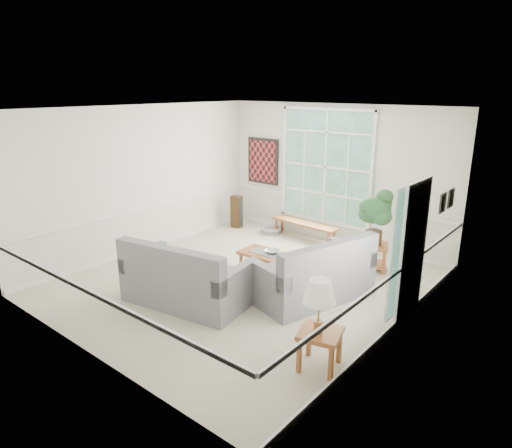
{
  "coord_description": "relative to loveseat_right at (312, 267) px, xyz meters",
  "views": [
    {
      "loc": [
        4.91,
        -5.65,
        3.35
      ],
      "look_at": [
        0.1,
        0.2,
        1.05
      ],
      "focal_mm": 32.0,
      "sensor_mm": 36.0,
      "label": 1
    }
  ],
  "objects": [
    {
      "name": "floor",
      "position": [
        -1.25,
        -0.24,
        -0.53
      ],
      "size": [
        5.5,
        6.0,
        0.01
      ],
      "primitive_type": "cube",
      "color": "#BAB59C",
      "rests_on": "ground"
    },
    {
      "name": "ceiling",
      "position": [
        -1.25,
        -0.24,
        2.47
      ],
      "size": [
        5.5,
        6.0,
        0.02
      ],
      "primitive_type": "cube",
      "color": "white",
      "rests_on": "ground"
    },
    {
      "name": "wall_back",
      "position": [
        -1.25,
        2.76,
        0.97
      ],
      "size": [
        5.5,
        0.02,
        3.0
      ],
      "primitive_type": "cube",
      "color": "silver",
      "rests_on": "ground"
    },
    {
      "name": "wall_front",
      "position": [
        -1.25,
        -3.24,
        0.97
      ],
      "size": [
        5.5,
        0.02,
        3.0
      ],
      "primitive_type": "cube",
      "color": "silver",
      "rests_on": "ground"
    },
    {
      "name": "wall_left",
      "position": [
        -4.0,
        -0.24,
        0.97
      ],
      "size": [
        0.02,
        6.0,
        3.0
      ],
      "primitive_type": "cube",
      "color": "silver",
      "rests_on": "ground"
    },
    {
      "name": "wall_right",
      "position": [
        1.5,
        -0.24,
        0.97
      ],
      "size": [
        0.02,
        6.0,
        3.0
      ],
      "primitive_type": "cube",
      "color": "silver",
      "rests_on": "ground"
    },
    {
      "name": "window_back",
      "position": [
        -1.45,
        2.72,
        1.12
      ],
      "size": [
        2.3,
        0.08,
        2.4
      ],
      "primitive_type": "cube",
      "color": "white",
      "rests_on": "wall_back"
    },
    {
      "name": "entry_door",
      "position": [
        1.46,
        0.36,
        0.52
      ],
      "size": [
        0.08,
        0.9,
        2.1
      ],
      "primitive_type": "cube",
      "color": "white",
      "rests_on": "floor"
    },
    {
      "name": "door_sidelight",
      "position": [
        1.46,
        -0.27,
        0.62
      ],
      "size": [
        0.08,
        0.26,
        1.9
      ],
      "primitive_type": "cube",
      "color": "white",
      "rests_on": "wall_right"
    },
    {
      "name": "wall_art",
      "position": [
        -3.2,
        2.71,
        1.07
      ],
      "size": [
        0.9,
        0.06,
        1.1
      ],
      "primitive_type": "cube",
      "color": "maroon",
      "rests_on": "wall_back"
    },
    {
      "name": "wall_frame_near",
      "position": [
        1.46,
        1.51,
        1.02
      ],
      "size": [
        0.04,
        0.26,
        0.32
      ],
      "primitive_type": "cube",
      "color": "black",
      "rests_on": "wall_right"
    },
    {
      "name": "wall_frame_far",
      "position": [
        1.46,
        1.91,
        1.02
      ],
      "size": [
        0.04,
        0.26,
        0.32
      ],
      "primitive_type": "cube",
      "color": "black",
      "rests_on": "wall_right"
    },
    {
      "name": "loveseat_right",
      "position": [
        0.0,
        0.0,
        0.0
      ],
      "size": [
        1.5,
        2.15,
        1.05
      ],
      "primitive_type": "cube",
      "rotation": [
        0.0,
        0.0,
        -0.28
      ],
      "color": "slate",
      "rests_on": "floor"
    },
    {
      "name": "loveseat_front",
      "position": [
        -1.44,
        -1.42,
        0.0
      ],
      "size": [
        2.1,
        1.33,
        1.06
      ],
      "primitive_type": "cube",
      "rotation": [
        0.0,
        0.0,
        0.17
      ],
      "color": "slate",
      "rests_on": "floor"
    },
    {
      "name": "coffee_table",
      "position": [
        -1.2,
        0.34,
        -0.33
      ],
      "size": [
        1.03,
        0.56,
        0.38
      ],
      "primitive_type": "cube",
      "rotation": [
        0.0,
        0.0,
        -0.0
      ],
      "color": "brown",
      "rests_on": "floor"
    },
    {
      "name": "pewter_bowl",
      "position": [
        -1.13,
        0.4,
        -0.1
      ],
      "size": [
        0.33,
        0.33,
        0.08
      ],
      "primitive_type": "imported",
      "rotation": [
        0.0,
        0.0,
        -0.02
      ],
      "color": "#A2A2A8",
      "rests_on": "coffee_table"
    },
    {
      "name": "window_bench",
      "position": [
        -1.75,
        2.41,
        -0.33
      ],
      "size": [
        1.68,
        0.43,
        0.39
      ],
      "primitive_type": "cube",
      "rotation": [
        0.0,
        0.0,
        -0.06
      ],
      "color": "brown",
      "rests_on": "floor"
    },
    {
      "name": "end_table",
      "position": [
        0.26,
        1.74,
        -0.27
      ],
      "size": [
        0.68,
        0.68,
        0.51
      ],
      "primitive_type": "cube",
      "rotation": [
        0.0,
        0.0,
        0.42
      ],
      "color": "brown",
      "rests_on": "floor"
    },
    {
      "name": "houseplant",
      "position": [
        0.24,
        1.73,
        0.52
      ],
      "size": [
        0.71,
        0.71,
        1.06
      ],
      "primitive_type": null,
      "rotation": [
        0.0,
        0.0,
        0.15
      ],
      "color": "#255129",
      "rests_on": "end_table"
    },
    {
      "name": "side_table",
      "position": [
        1.15,
        -1.61,
        -0.27
      ],
      "size": [
        0.61,
        0.61,
        0.5
      ],
      "primitive_type": "cube",
      "rotation": [
        0.0,
        0.0,
        0.27
      ],
      "color": "brown",
      "rests_on": "floor"
    },
    {
      "name": "table_lamp",
      "position": [
        1.14,
        -1.65,
        0.32
      ],
      "size": [
        0.56,
        0.56,
        0.69
      ],
      "primitive_type": null,
      "rotation": [
        0.0,
        0.0,
        0.7
      ],
      "color": "silver",
      "rests_on": "side_table"
    },
    {
      "name": "pet_bed",
      "position": [
        -2.6,
        2.29,
        -0.45
      ],
      "size": [
        0.54,
        0.54,
        0.14
      ],
      "primitive_type": "cylinder",
      "rotation": [
        0.0,
        0.0,
        -0.12
      ],
      "color": "gray",
      "rests_on": "floor"
    },
    {
      "name": "floor_speaker",
      "position": [
        -3.54,
        2.12,
        -0.13
      ],
      "size": [
        0.28,
        0.24,
        0.79
      ],
      "primitive_type": "cube",
      "rotation": [
        0.0,
        0.0,
        0.2
      ],
      "color": "#3A2512",
      "rests_on": "floor"
    },
    {
      "name": "cat",
      "position": [
        0.08,
        0.69,
        0.1
      ],
      "size": [
        0.44,
        0.37,
        0.17
      ],
      "primitive_type": "ellipsoid",
      "rotation": [
        0.0,
        0.0,
        -0.34
      ],
      "color": "black",
      "rests_on": "loveseat_right"
    }
  ]
}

